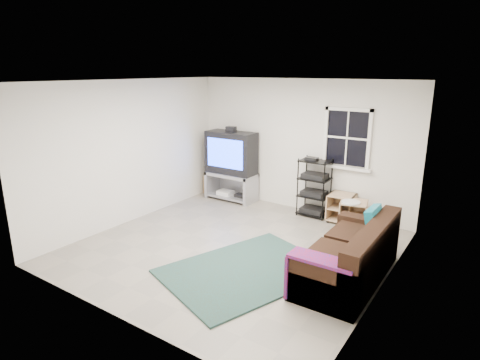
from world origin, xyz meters
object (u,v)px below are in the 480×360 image
Objects in this scene: side_table_left at (342,206)px; av_rack at (314,191)px; sofa at (350,258)px; side_table_right at (353,212)px; tv_unit at (232,160)px.

av_rack is at bearing -178.22° from side_table_left.
sofa is (1.43, -2.02, -0.18)m from av_rack.
side_table_right is 0.28× the size of sofa.
tv_unit is 1.41× the size of av_rack.
sofa reaches higher than side_table_left.
tv_unit is at bearing 176.94° from side_table_right.
side_table_left is at bearing 113.10° from sofa.
tv_unit reaches higher than side_table_right.
tv_unit is at bearing -178.00° from av_rack.
tv_unit is at bearing -178.05° from side_table_left.
av_rack reaches higher than side_table_right.
sofa is at bearing -72.35° from side_table_right.
side_table_left is at bearing 1.78° from av_rack.
av_rack is (1.90, 0.07, -0.38)m from tv_unit.
side_table_right is at bearing -38.18° from side_table_left.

